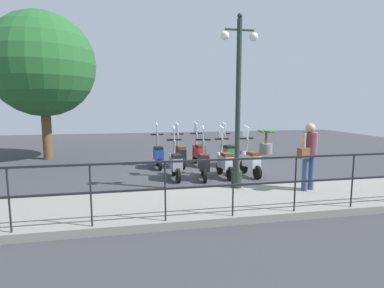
# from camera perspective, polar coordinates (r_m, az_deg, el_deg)

# --- Properties ---
(ground_plane) EXTENTS (28.00, 28.00, 0.00)m
(ground_plane) POSITION_cam_1_polar(r_m,az_deg,el_deg) (9.76, 3.12, -5.32)
(ground_plane) COLOR #38383D
(promenade_walkway) EXTENTS (2.20, 20.00, 0.15)m
(promenade_walkway) POSITION_cam_1_polar(r_m,az_deg,el_deg) (6.84, 9.79, -10.43)
(promenade_walkway) COLOR gray
(promenade_walkway) RESTS_ON ground_plane
(fence_railing) EXTENTS (0.04, 16.03, 1.07)m
(fence_railing) POSITION_cam_1_polar(r_m,az_deg,el_deg) (5.69, 13.77, -5.66)
(fence_railing) COLOR black
(fence_railing) RESTS_ON promenade_walkway
(lamp_post_near) EXTENTS (0.26, 0.90, 4.09)m
(lamp_post_near) POSITION_cam_1_polar(r_m,az_deg,el_deg) (7.25, 8.73, 5.76)
(lamp_post_near) COLOR #232D28
(lamp_post_near) RESTS_ON promenade_walkway
(pedestrian_with_bag) EXTENTS (0.45, 0.62, 1.59)m
(pedestrian_with_bag) POSITION_cam_1_polar(r_m,az_deg,el_deg) (7.51, 21.35, -1.34)
(pedestrian_with_bag) COLOR #384C70
(pedestrian_with_bag) RESTS_ON promenade_walkway
(tree_large) EXTENTS (3.97, 3.97, 5.68)m
(tree_large) POSITION_cam_1_polar(r_m,az_deg,el_deg) (13.22, -26.57, 13.31)
(tree_large) COLOR brown
(tree_large) RESTS_ON ground_plane
(potted_palm) EXTENTS (1.06, 0.66, 1.05)m
(potted_palm) POSITION_cam_1_polar(r_m,az_deg,el_deg) (13.65, 13.92, 0.06)
(potted_palm) COLOR slate
(potted_palm) RESTS_ON ground_plane
(scooter_near_0) EXTENTS (1.23, 0.44, 1.54)m
(scooter_near_0) POSITION_cam_1_polar(r_m,az_deg,el_deg) (9.27, 11.11, -3.10)
(scooter_near_0) COLOR black
(scooter_near_0) RESTS_ON ground_plane
(scooter_near_1) EXTENTS (1.23, 0.44, 1.54)m
(scooter_near_1) POSITION_cam_1_polar(r_m,az_deg,el_deg) (9.00, 6.29, -3.32)
(scooter_near_1) COLOR black
(scooter_near_1) RESTS_ON ground_plane
(scooter_near_2) EXTENTS (1.23, 0.46, 1.54)m
(scooter_near_2) POSITION_cam_1_polar(r_m,az_deg,el_deg) (8.74, 2.27, -3.61)
(scooter_near_2) COLOR black
(scooter_near_2) RESTS_ON ground_plane
(scooter_near_3) EXTENTS (1.23, 0.44, 1.54)m
(scooter_near_3) POSITION_cam_1_polar(r_m,az_deg,el_deg) (8.72, -3.10, -3.63)
(scooter_near_3) COLOR black
(scooter_near_3) RESTS_ON ground_plane
(scooter_far_0) EXTENTS (1.23, 0.44, 1.54)m
(scooter_far_0) POSITION_cam_1_polar(r_m,az_deg,el_deg) (10.64, 6.68, -1.64)
(scooter_far_0) COLOR black
(scooter_far_0) RESTS_ON ground_plane
(scooter_far_1) EXTENTS (1.23, 0.44, 1.54)m
(scooter_far_1) POSITION_cam_1_polar(r_m,az_deg,el_deg) (10.67, 1.28, -1.56)
(scooter_far_1) COLOR black
(scooter_far_1) RESTS_ON ground_plane
(scooter_far_2) EXTENTS (1.23, 0.44, 1.54)m
(scooter_far_2) POSITION_cam_1_polar(r_m,az_deg,el_deg) (10.42, -2.36, -1.79)
(scooter_far_2) COLOR black
(scooter_far_2) RESTS_ON ground_plane
(scooter_far_3) EXTENTS (1.23, 0.44, 1.54)m
(scooter_far_3) POSITION_cam_1_polar(r_m,az_deg,el_deg) (10.32, -6.41, -1.91)
(scooter_far_3) COLOR black
(scooter_far_3) RESTS_ON ground_plane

